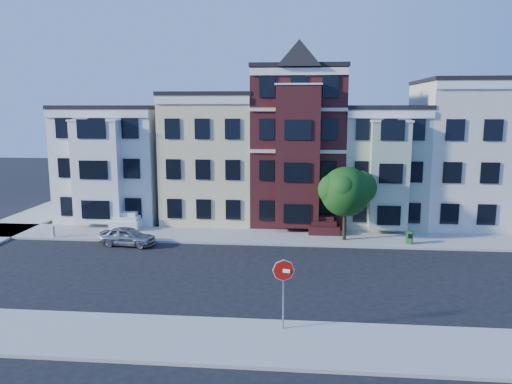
# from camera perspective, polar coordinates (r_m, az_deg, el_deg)

# --- Properties ---
(ground) EXTENTS (120.00, 120.00, 0.00)m
(ground) POSITION_cam_1_polar(r_m,az_deg,el_deg) (27.80, 4.37, -9.63)
(ground) COLOR black
(far_sidewalk) EXTENTS (60.00, 4.00, 0.15)m
(far_sidewalk) POSITION_cam_1_polar(r_m,az_deg,el_deg) (35.43, 4.62, -5.23)
(far_sidewalk) COLOR #9E9B93
(far_sidewalk) RESTS_ON ground
(near_sidewalk) EXTENTS (60.00, 4.00, 0.15)m
(near_sidewalk) POSITION_cam_1_polar(r_m,az_deg,el_deg) (20.39, 3.93, -16.89)
(near_sidewalk) COLOR #9E9B93
(near_sidewalk) RESTS_ON ground
(house_white) EXTENTS (8.00, 9.00, 9.00)m
(house_white) POSITION_cam_1_polar(r_m,az_deg,el_deg) (43.79, -15.22, 3.23)
(house_white) COLOR silver
(house_white) RESTS_ON ground
(house_yellow) EXTENTS (7.00, 9.00, 10.00)m
(house_yellow) POSITION_cam_1_polar(r_m,az_deg,el_deg) (41.61, -4.86, 3.90)
(house_yellow) COLOR beige
(house_yellow) RESTS_ON ground
(house_brown) EXTENTS (7.00, 9.00, 12.00)m
(house_brown) POSITION_cam_1_polar(r_m,az_deg,el_deg) (40.86, 4.87, 5.20)
(house_brown) COLOR #391213
(house_brown) RESTS_ON ground
(house_green) EXTENTS (6.00, 9.00, 9.00)m
(house_green) POSITION_cam_1_polar(r_m,az_deg,el_deg) (41.45, 13.87, 2.94)
(house_green) COLOR #99A88F
(house_green) RESTS_ON ground
(house_cream) EXTENTS (8.00, 9.00, 11.00)m
(house_cream) POSITION_cam_1_polar(r_m,az_deg,el_deg) (42.95, 23.22, 4.00)
(house_cream) COLOR beige
(house_cream) RESTS_ON ground
(street_tree) EXTENTS (6.84, 6.84, 6.24)m
(street_tree) POSITION_cam_1_polar(r_m,az_deg,el_deg) (34.40, 10.18, -0.35)
(street_tree) COLOR #195213
(street_tree) RESTS_ON far_sidewalk
(parked_car) EXTENTS (3.91, 1.96, 1.28)m
(parked_car) POSITION_cam_1_polar(r_m,az_deg,el_deg) (34.58, -14.46, -4.92)
(parked_car) COLOR #9D9FA5
(parked_car) RESTS_ON ground
(newspaper_box) EXTENTS (0.50, 0.48, 0.87)m
(newspaper_box) POSITION_cam_1_polar(r_m,az_deg,el_deg) (34.95, 17.14, -4.98)
(newspaper_box) COLOR #1C5724
(newspaper_box) RESTS_ON far_sidewalk
(fire_hydrant) EXTENTS (0.24, 0.24, 0.65)m
(fire_hydrant) POSITION_cam_1_polar(r_m,az_deg,el_deg) (37.90, -22.14, -4.31)
(fire_hydrant) COLOR beige
(fire_hydrant) RESTS_ON far_sidewalk
(stop_sign) EXTENTS (0.92, 0.34, 3.34)m
(stop_sign) POSITION_cam_1_polar(r_m,az_deg,el_deg) (20.77, 3.15, -11.11)
(stop_sign) COLOR #BC130B
(stop_sign) RESTS_ON near_sidewalk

